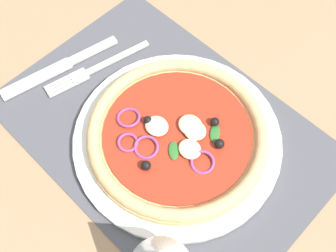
# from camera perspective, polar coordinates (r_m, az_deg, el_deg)

# --- Properties ---
(ground_plane) EXTENTS (1.90, 1.40, 0.02)m
(ground_plane) POSITION_cam_1_polar(r_m,az_deg,el_deg) (0.63, -0.52, -1.15)
(ground_plane) COLOR #9E7A56
(placemat) EXTENTS (0.47, 0.32, 0.00)m
(placemat) POSITION_cam_1_polar(r_m,az_deg,el_deg) (0.61, -0.53, -0.54)
(placemat) COLOR #4C4C51
(placemat) RESTS_ON ground_plane
(plate) EXTENTS (0.30, 0.30, 0.01)m
(plate) POSITION_cam_1_polar(r_m,az_deg,el_deg) (0.60, 1.01, -2.03)
(plate) COLOR silver
(plate) RESTS_ON placemat
(pizza) EXTENTS (0.25, 0.25, 0.03)m
(pizza) POSITION_cam_1_polar(r_m,az_deg,el_deg) (0.58, 1.03, -1.33)
(pizza) COLOR tan
(pizza) RESTS_ON plate
(fork) EXTENTS (0.05, 0.18, 0.00)m
(fork) POSITION_cam_1_polar(r_m,az_deg,el_deg) (0.68, -10.13, 7.51)
(fork) COLOR silver
(fork) RESTS_ON placemat
(knife) EXTENTS (0.06, 0.20, 0.01)m
(knife) POSITION_cam_1_polar(r_m,az_deg,el_deg) (0.69, -14.50, 7.71)
(knife) COLOR silver
(knife) RESTS_ON placemat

